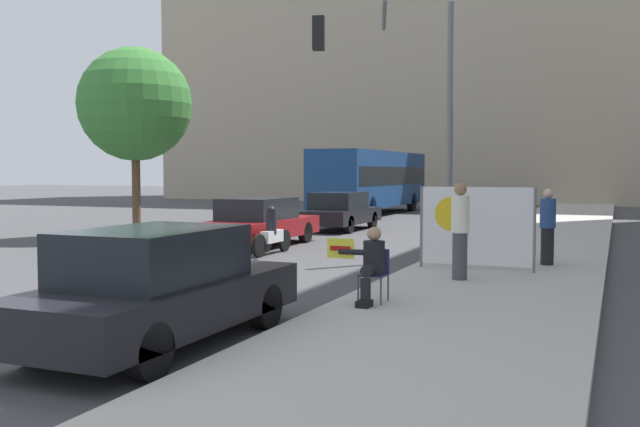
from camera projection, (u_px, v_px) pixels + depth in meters
ground_plane at (117, 350)px, 8.80m from camera, size 160.00×160.00×0.00m
sidewalk_curb at (538, 243)px, 21.25m from camera, size 3.95×90.00×0.16m
building_backdrop_far at (508, 26)px, 51.87m from camera, size 52.00×12.00×25.59m
seated_protester at (371, 263)px, 11.08m from camera, size 0.96×0.77×1.18m
jogger_on_sidewalk at (460, 230)px, 13.45m from camera, size 0.34×0.34×1.83m
pedestrian_behind at (548, 226)px, 15.57m from camera, size 0.34×0.34×1.67m
protest_banner at (475, 226)px, 14.76m from camera, size 2.39×0.06×1.72m
traffic_light_pole at (402, 85)px, 17.83m from camera, size 3.40×3.17×6.24m
parked_car_curbside at (159, 288)px, 8.97m from camera, size 1.78×4.34×1.51m
car_on_road_nearest at (260, 222)px, 21.00m from camera, size 1.87×4.53×1.43m
car_on_road_midblock at (340, 211)px, 26.71m from camera, size 1.89×4.25×1.43m
city_bus_on_road at (372, 178)px, 36.27m from camera, size 2.51×11.54×3.19m
motorcycle_on_road at (272, 234)px, 18.90m from camera, size 0.28×2.11×1.29m
street_tree_near_curb at (135, 105)px, 23.64m from camera, size 3.77×3.77×6.31m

